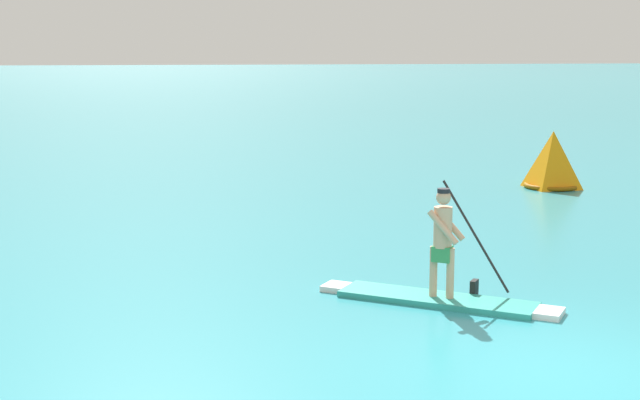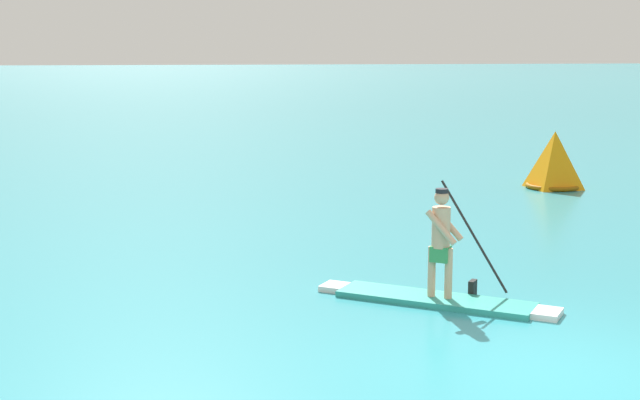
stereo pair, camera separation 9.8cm
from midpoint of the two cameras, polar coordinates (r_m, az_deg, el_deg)
ground at (r=10.50m, az=14.45°, el=-10.57°), size 440.00×440.00×0.00m
paddleboarder_mid_center at (r=12.88m, az=7.78°, el=-5.05°), size 3.07×2.50×1.76m
race_marker_buoy at (r=24.12m, az=14.77°, el=2.32°), size 1.68×1.68×1.49m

